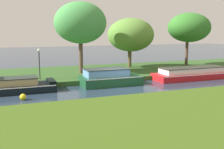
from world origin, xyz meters
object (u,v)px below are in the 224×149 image
object	(u,v)px
willow_tree_centre	(131,35)
willow_tree_left	(81,23)
channel_buoy	(23,97)
black_narrowboat	(6,86)
willow_tree_right	(189,28)
lamp_post	(39,60)
red_cruiser	(194,73)
mooring_post_near	(102,74)
forest_barge	(110,78)

from	to	relation	value
willow_tree_centre	willow_tree_left	bearing A→B (deg)	-161.64
channel_buoy	black_narrowboat	bearing A→B (deg)	111.85
willow_tree_right	lamp_post	distance (m)	18.40
red_cruiser	willow_tree_right	size ratio (longest dim) A/B	1.32
black_narrowboat	mooring_post_near	world-z (taller)	black_narrowboat
channel_buoy	willow_tree_right	bearing A→B (deg)	24.03
lamp_post	forest_barge	bearing A→B (deg)	-27.21
forest_barge	mooring_post_near	bearing A→B (deg)	95.40
red_cruiser	channel_buoy	distance (m)	15.96
red_cruiser	mooring_post_near	bearing A→B (deg)	169.77
red_cruiser	willow_tree_centre	world-z (taller)	willow_tree_centre
willow_tree_left	lamp_post	size ratio (longest dim) A/B	2.63
willow_tree_centre	willow_tree_right	world-z (taller)	willow_tree_right
forest_barge	red_cruiser	size ratio (longest dim) A/B	0.61
forest_barge	channel_buoy	world-z (taller)	forest_barge
forest_barge	red_cruiser	bearing A→B (deg)	0.00
willow_tree_right	channel_buoy	bearing A→B (deg)	-155.97
mooring_post_near	channel_buoy	distance (m)	8.14
forest_barge	black_narrowboat	world-z (taller)	black_narrowboat
willow_tree_centre	mooring_post_near	bearing A→B (deg)	-135.19
lamp_post	mooring_post_near	world-z (taller)	lamp_post
red_cruiser	willow_tree_left	bearing A→B (deg)	153.85
forest_barge	willow_tree_centre	bearing A→B (deg)	53.01
forest_barge	black_narrowboat	distance (m)	8.15
channel_buoy	red_cruiser	bearing A→B (deg)	9.31
red_cruiser	willow_tree_right	xyz separation A→B (m)	(3.86, 6.16, 4.39)
willow_tree_centre	willow_tree_right	distance (m)	7.38
willow_tree_right	willow_tree_centre	bearing A→B (deg)	174.22
forest_barge	black_narrowboat	size ratio (longest dim) A/B	0.71
channel_buoy	forest_barge	bearing A→B (deg)	19.95
willow_tree_centre	mooring_post_near	distance (m)	8.23
black_narrowboat	willow_tree_left	distance (m)	9.73
forest_barge	willow_tree_right	size ratio (longest dim) A/B	0.80
forest_barge	red_cruiser	world-z (taller)	forest_barge
willow_tree_right	lamp_post	size ratio (longest dim) A/B	2.38
mooring_post_near	lamp_post	bearing A→B (deg)	167.30
forest_barge	willow_tree_left	bearing A→B (deg)	103.35
channel_buoy	willow_tree_centre	bearing A→B (deg)	37.60
willow_tree_left	channel_buoy	xyz separation A→B (m)	(-5.98, -7.38, -5.07)
willow_tree_right	mooring_post_near	xyz separation A→B (m)	(-12.64, -4.57, -4.13)
forest_barge	willow_tree_right	xyz separation A→B (m)	(12.49, 6.16, 4.27)
black_narrowboat	lamp_post	size ratio (longest dim) A/B	2.68
channel_buoy	mooring_post_near	bearing A→B (deg)	30.90
willow_tree_centre	channel_buoy	size ratio (longest dim) A/B	13.11
black_narrowboat	mooring_post_near	bearing A→B (deg)	11.21
red_cruiser	channel_buoy	size ratio (longest dim) A/B	19.49
black_narrowboat	mooring_post_near	distance (m)	8.16
forest_barge	red_cruiser	xyz separation A→B (m)	(8.63, 0.00, -0.12)
willow_tree_left	mooring_post_near	xyz separation A→B (m)	(0.99, -3.21, -4.51)
forest_barge	mooring_post_near	distance (m)	1.60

